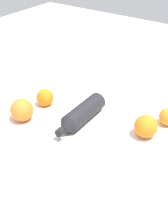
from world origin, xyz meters
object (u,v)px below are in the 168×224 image
at_px(orange_1, 168,117).
at_px(orange_2, 22,110).
at_px(water_bottle, 81,115).
at_px(orange_3, 146,126).
at_px(orange_0, 45,97).

bearing_deg(orange_1, orange_2, -57.83).
height_order(water_bottle, orange_3, orange_3).
relative_size(orange_1, orange_2, 0.78).
xyz_separation_m(orange_1, orange_3, (0.11, -0.03, 0.01)).
height_order(water_bottle, orange_2, orange_2).
bearing_deg(water_bottle, orange_1, 121.51).
bearing_deg(orange_1, water_bottle, -56.69).
height_order(orange_0, orange_3, orange_3).
bearing_deg(orange_0, orange_3, 96.29).
distance_m(orange_2, orange_3, 0.43).
relative_size(orange_2, orange_3, 1.06).
relative_size(water_bottle, orange_3, 3.19).
xyz_separation_m(water_bottle, orange_1, (-0.17, 0.25, -0.00)).
bearing_deg(orange_3, orange_1, 162.01).
xyz_separation_m(orange_0, orange_3, (-0.04, 0.40, 0.01)).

